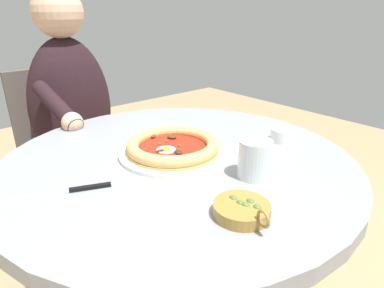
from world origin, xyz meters
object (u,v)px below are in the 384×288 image
object	(u,v)px
water_glass	(254,161)
steak_knife	(75,190)
olive_pan	(242,209)
pizza_on_plate	(172,148)
dining_table	(179,205)
diner_person	(78,152)
cafe_chair_diner	(66,145)
ramekin_capers	(282,134)

from	to	relation	value
water_glass	steak_knife	xyz separation A→B (m)	(0.21, 0.34, -0.04)
olive_pan	pizza_on_plate	bearing A→B (deg)	-13.37
water_glass	steak_knife	bearing A→B (deg)	58.78
pizza_on_plate	olive_pan	size ratio (longest dim) A/B	2.18
dining_table	diner_person	xyz separation A→B (m)	(0.71, 0.01, -0.07)
water_glass	cafe_chair_diner	bearing A→B (deg)	3.82
ramekin_capers	cafe_chair_diner	distance (m)	1.05
dining_table	steak_knife	xyz separation A→B (m)	(0.00, 0.28, 0.16)
diner_person	water_glass	bearing A→B (deg)	-175.55
water_glass	diner_person	size ratio (longest dim) A/B	0.08
steak_knife	olive_pan	distance (m)	0.36
dining_table	diner_person	size ratio (longest dim) A/B	0.77
dining_table	water_glass	distance (m)	0.29
olive_pan	dining_table	bearing A→B (deg)	-14.66
steak_knife	pizza_on_plate	bearing A→B (deg)	-86.44
pizza_on_plate	ramekin_capers	distance (m)	0.34
pizza_on_plate	steak_knife	xyz separation A→B (m)	(-0.02, 0.28, -0.02)
steak_knife	ramekin_capers	distance (m)	0.60
pizza_on_plate	cafe_chair_diner	bearing A→B (deg)	0.36
dining_table	water_glass	xyz separation A→B (m)	(-0.20, -0.06, 0.19)
dining_table	ramekin_capers	xyz separation A→B (m)	(-0.12, -0.31, 0.17)
steak_knife	ramekin_capers	xyz separation A→B (m)	(-0.12, -0.59, 0.02)
dining_table	diner_person	distance (m)	0.71
steak_knife	cafe_chair_diner	world-z (taller)	cafe_chair_diner
dining_table	pizza_on_plate	distance (m)	0.17
pizza_on_plate	steak_knife	distance (m)	0.28
cafe_chair_diner	olive_pan	bearing A→B (deg)	176.55
pizza_on_plate	ramekin_capers	bearing A→B (deg)	-114.16
water_glass	cafe_chair_diner	world-z (taller)	cafe_chair_diner
steak_knife	diner_person	distance (m)	0.79
steak_knife	ramekin_capers	bearing A→B (deg)	-101.61
steak_knife	dining_table	bearing A→B (deg)	-90.92
olive_pan	cafe_chair_diner	distance (m)	1.18
cafe_chair_diner	water_glass	bearing A→B (deg)	-176.18
cafe_chair_diner	ramekin_capers	bearing A→B (deg)	-162.21
steak_knife	olive_pan	size ratio (longest dim) A/B	1.52
ramekin_capers	water_glass	bearing A→B (deg)	110.14
steak_knife	olive_pan	world-z (taller)	olive_pan
diner_person	ramekin_capers	bearing A→B (deg)	-159.29
pizza_on_plate	olive_pan	world-z (taller)	olive_pan
pizza_on_plate	water_glass	bearing A→B (deg)	-163.82
diner_person	cafe_chair_diner	xyz separation A→B (m)	(0.15, -0.00, -0.01)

